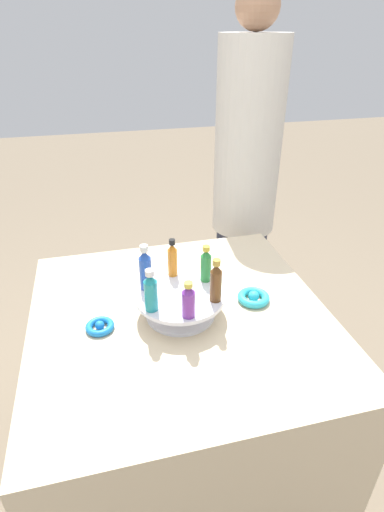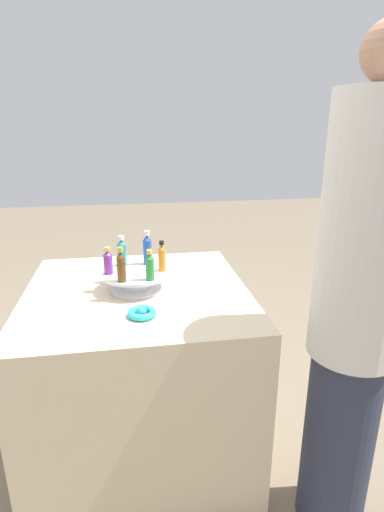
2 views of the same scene
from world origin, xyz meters
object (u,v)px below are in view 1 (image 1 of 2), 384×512
Objects in this scene: display_stand at (180,302)px; bottle_green at (206,265)px; bottle_teal at (151,292)px; bottle_orange at (173,259)px; bottle_purple at (188,301)px; ribbon_bow_teal at (254,297)px; ribbon_bow_blue at (100,326)px; person_figure at (244,198)px; bottle_brown at (216,282)px; bottle_blue at (145,269)px.

bottle_green reaches higher than display_stand.
bottle_teal is at bearing -60.45° from display_stand.
bottle_green is 0.11m from bottle_orange.
bottle_teal is 0.11m from bottle_purple.
display_stand reaches higher than ribbon_bow_teal.
bottle_orange is 1.52× the size of ribbon_bow_blue.
bottle_teal is at bearing -79.16° from ribbon_bow_teal.
bottle_purple is at bearing 3.63° from person_figure.
ribbon_bow_teal is 1.23× the size of ribbon_bow_blue.
bottle_orange is (-0.16, 0.09, -0.00)m from bottle_teal.
ribbon_bow_blue is (-0.10, -0.24, -0.12)m from bottle_purple.
bottle_green is 0.95× the size of bottle_orange.
bottle_orange reaches higher than ribbon_bow_teal.
bottle_brown is at bearing -0.45° from bottle_green.
bottle_green reaches higher than ribbon_bow_teal.
bottle_purple is at bearing 29.55° from bottle_blue.
bottle_blue is at bearing -97.30° from ribbon_bow_teal.
bottle_brown reaches higher than bottle_green.
bottle_green is 0.07× the size of person_figure.
bottle_purple is at bearing -30.45° from bottle_green.
bottle_teal is at bearing -0.45° from bottle_blue.
bottle_green is at bearing -105.51° from ribbon_bow_teal.
bottle_purple reaches higher than ribbon_bow_teal.
person_figure is (-0.68, 0.22, 0.05)m from ribbon_bow_teal.
ribbon_bow_blue is at bearing -66.33° from bottle_blue.
bottle_orange is at bearing 149.55° from bottle_teal.
bottle_brown is 1.07× the size of bottle_orange.
ribbon_bow_teal is (0.04, 0.33, -0.13)m from bottle_blue.
person_figure reaches higher than bottle_green.
ribbon_bow_teal is 0.06× the size of person_figure.
ribbon_bow_blue is at bearing -87.30° from display_stand.
ribbon_bow_teal is 0.48m from ribbon_bow_blue.
ribbon_bow_blue is (0.01, -0.24, -0.03)m from display_stand.
bottle_teal is at bearing -90.45° from bottle_brown.
bottle_brown is at bearing 59.55° from display_stand.
ribbon_bow_blue is at bearing -105.51° from bottle_teal.
bottle_orange is at bearing -111.61° from ribbon_bow_teal.
ribbon_bow_teal is (0.04, 0.15, -0.12)m from bottle_green.
bottle_teal reaches higher than display_stand.
bottle_purple is 0.19m from bottle_blue.
bottle_green is at bearing 149.55° from bottle_purple.
bottle_brown is 0.21m from bottle_blue.
bottle_teal is 1.17× the size of bottle_purple.
person_figure is (-0.80, 0.46, -0.06)m from bottle_purple.
bottle_blue is at bearing -150.45° from bottle_purple.
ribbon_bow_teal is (-0.07, 0.15, -0.13)m from bottle_brown.
bottle_orange is (-0.11, 0.00, 0.09)m from display_stand.
bottle_orange is at bearing -4.50° from person_figure.
bottle_brown is at bearing 7.37° from person_figure.
bottle_orange is 0.87× the size of bottle_blue.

